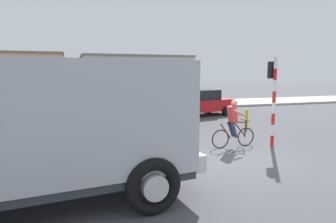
# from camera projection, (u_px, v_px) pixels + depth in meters

# --- Properties ---
(ground_plane) EXTENTS (120.00, 120.00, 0.00)m
(ground_plane) POSITION_uv_depth(u_px,v_px,m) (227.00, 157.00, 9.45)
(ground_plane) COLOR #4C4C51
(sidewalk_far) EXTENTS (80.00, 5.00, 0.16)m
(sidewalk_far) POSITION_uv_depth(u_px,v_px,m) (134.00, 106.00, 23.12)
(sidewalk_far) COLOR #ADADA8
(sidewalk_far) RESTS_ON ground
(truck_foreground) EXTENTS (5.65, 3.25, 2.90)m
(truck_foreground) POSITION_uv_depth(u_px,v_px,m) (56.00, 123.00, 5.95)
(truck_foreground) COLOR #B2B7BC
(truck_foreground) RESTS_ON ground
(cyclist) EXTENTS (1.73, 0.50, 1.72)m
(cyclist) POSITION_uv_depth(u_px,v_px,m) (233.00, 124.00, 10.61)
(cyclist) COLOR black
(cyclist) RESTS_ON ground
(traffic_light_pole) EXTENTS (0.24, 0.43, 3.20)m
(traffic_light_pole) POSITION_uv_depth(u_px,v_px,m) (273.00, 89.00, 10.68)
(traffic_light_pole) COLOR red
(traffic_light_pole) RESTS_ON ground
(car_red_near) EXTENTS (4.29, 2.61, 1.60)m
(car_red_near) POSITION_uv_depth(u_px,v_px,m) (139.00, 113.00, 13.71)
(car_red_near) COLOR gold
(car_red_near) RESTS_ON ground
(car_white_mid) EXTENTS (4.27, 2.51, 1.60)m
(car_white_mid) POSITION_uv_depth(u_px,v_px,m) (201.00, 102.00, 18.52)
(car_white_mid) COLOR red
(car_white_mid) RESTS_ON ground
(car_far_side) EXTENTS (4.06, 2.00, 1.60)m
(car_far_side) POSITION_uv_depth(u_px,v_px,m) (19.00, 117.00, 12.40)
(car_far_side) COLOR red
(car_far_side) RESTS_ON ground
(bollard_near) EXTENTS (0.14, 0.14, 0.90)m
(bollard_near) POSITION_uv_depth(u_px,v_px,m) (247.00, 119.00, 14.45)
(bollard_near) COLOR gold
(bollard_near) RESTS_ON ground
(bollard_far) EXTENTS (0.14, 0.14, 0.90)m
(bollard_far) POSITION_uv_depth(u_px,v_px,m) (232.00, 115.00, 15.77)
(bollard_far) COLOR gold
(bollard_far) RESTS_ON ground
(building_corner_left) EXTENTS (9.48, 7.78, 4.36)m
(building_corner_left) POSITION_uv_depth(u_px,v_px,m) (10.00, 78.00, 26.90)
(building_corner_left) COLOR tan
(building_corner_left) RESTS_ON ground
(building_mid_block) EXTENTS (10.08, 5.54, 4.23)m
(building_mid_block) POSITION_uv_depth(u_px,v_px,m) (136.00, 78.00, 28.69)
(building_mid_block) COLOR #B2AD9E
(building_mid_block) RESTS_ON ground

